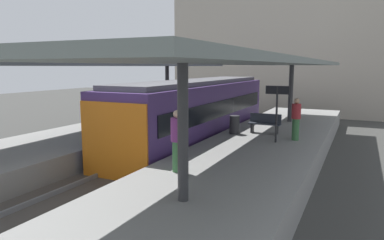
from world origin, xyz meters
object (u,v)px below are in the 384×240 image
(platform_bench, at_px, (265,123))
(litter_bin, at_px, (235,125))
(platform_sign, at_px, (277,101))
(passenger_near_bench, at_px, (177,140))
(passenger_mid_platform, at_px, (296,119))
(commuter_train, at_px, (197,112))

(platform_bench, height_order, litter_bin, platform_bench)
(platform_bench, bearing_deg, platform_sign, -63.42)
(platform_bench, xyz_separation_m, platform_sign, (0.88, -1.76, 1.16))
(passenger_near_bench, distance_m, passenger_mid_platform, 6.27)
(commuter_train, relative_size, litter_bin, 16.27)
(litter_bin, height_order, passenger_near_bench, passenger_near_bench)
(platform_bench, height_order, platform_sign, platform_sign)
(platform_bench, bearing_deg, litter_bin, -148.37)
(platform_bench, height_order, passenger_near_bench, passenger_near_bench)
(commuter_train, relative_size, passenger_mid_platform, 7.70)
(commuter_train, bearing_deg, passenger_near_bench, -69.20)
(platform_sign, height_order, passenger_mid_platform, platform_sign)
(platform_sign, xyz_separation_m, passenger_mid_platform, (0.62, 0.77, -0.75))
(litter_bin, bearing_deg, passenger_near_bench, -86.15)
(litter_bin, height_order, passenger_mid_platform, passenger_mid_platform)
(passenger_mid_platform, bearing_deg, litter_bin, 174.18)
(passenger_near_bench, xyz_separation_m, passenger_mid_platform, (2.26, 5.85, -0.03))
(litter_bin, xyz_separation_m, passenger_mid_platform, (2.67, -0.27, 0.48))
(platform_sign, bearing_deg, commuter_train, 155.71)
(platform_sign, distance_m, passenger_near_bench, 5.38)
(litter_bin, relative_size, passenger_near_bench, 0.46)
(litter_bin, bearing_deg, platform_sign, -26.93)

